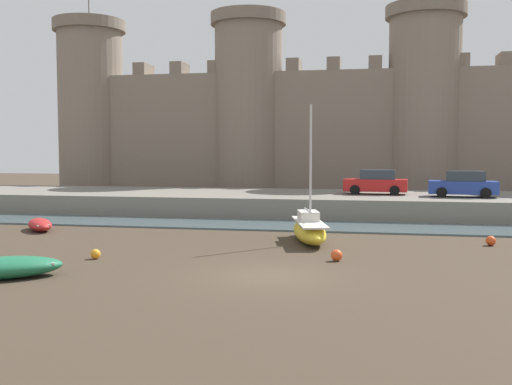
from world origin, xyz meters
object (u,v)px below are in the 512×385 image
object	(u,v)px
rowboat_foreground_centre	(40,224)
car_quay_centre_east	(376,182)
mooring_buoy_mid_mud	(491,241)
mooring_buoy_near_shore	(96,254)
rowboat_midflat_centre	(2,267)
sailboat_foreground_right	(309,230)
mooring_buoy_near_channel	(337,255)
car_quay_centre_west	(463,185)

from	to	relation	value
rowboat_foreground_centre	car_quay_centre_east	xyz separation A→B (m)	(17.39, 11.84, 1.76)
mooring_buoy_mid_mud	car_quay_centre_east	distance (m)	13.57
car_quay_centre_east	mooring_buoy_near_shore	bearing A→B (deg)	-119.73
rowboat_midflat_centre	mooring_buoy_mid_mud	distance (m)	20.01
rowboat_midflat_centre	mooring_buoy_mid_mud	size ratio (longest dim) A/B	9.16
rowboat_midflat_centre	mooring_buoy_near_shore	distance (m)	4.17
sailboat_foreground_right	mooring_buoy_mid_mud	world-z (taller)	sailboat_foreground_right
mooring_buoy_near_channel	car_quay_centre_east	distance (m)	17.71
rowboat_midflat_centre	sailboat_foreground_right	world-z (taller)	sailboat_foreground_right
sailboat_foreground_right	mooring_buoy_mid_mud	distance (m)	8.05
rowboat_foreground_centre	mooring_buoy_mid_mud	size ratio (longest dim) A/B	6.92
mooring_buoy_mid_mud	car_quay_centre_east	xyz separation A→B (m)	(-4.96, 12.49, 1.88)
rowboat_foreground_centre	mooring_buoy_near_shore	size ratio (longest dim) A/B	7.80
rowboat_midflat_centre	mooring_buoy_near_shore	bearing A→B (deg)	70.57
mooring_buoy_near_shore	car_quay_centre_east	distance (m)	21.85
mooring_buoy_near_channel	rowboat_midflat_centre	bearing A→B (deg)	-153.56
rowboat_foreground_centre	car_quay_centre_west	bearing A→B (deg)	24.69
mooring_buoy_near_channel	mooring_buoy_near_shore	bearing A→B (deg)	-171.63
car_quay_centre_west	car_quay_centre_east	distance (m)	5.50
mooring_buoy_mid_mud	car_quay_centre_west	distance (m)	11.25
mooring_buoy_near_channel	mooring_buoy_near_shore	world-z (taller)	mooring_buoy_near_channel
rowboat_foreground_centre	mooring_buoy_mid_mud	distance (m)	22.36
sailboat_foreground_right	mooring_buoy_mid_mud	xyz separation A→B (m)	(8.02, 0.56, -0.36)
mooring_buoy_near_shore	car_quay_centre_west	bearing A→B (deg)	47.37
rowboat_midflat_centre	mooring_buoy_near_shore	world-z (taller)	rowboat_midflat_centre
sailboat_foreground_right	mooring_buoy_mid_mud	size ratio (longest dim) A/B	14.30
mooring_buoy_mid_mud	car_quay_centre_west	world-z (taller)	car_quay_centre_west
car_quay_centre_east	mooring_buoy_near_channel	bearing A→B (deg)	-95.03
car_quay_centre_west	car_quay_centre_east	world-z (taller)	same
rowboat_midflat_centre	car_quay_centre_east	bearing A→B (deg)	61.92
mooring_buoy_near_channel	mooring_buoy_mid_mud	world-z (taller)	mooring_buoy_near_channel
car_quay_centre_east	car_quay_centre_west	bearing A→B (deg)	-14.79
mooring_buoy_mid_mud	rowboat_midflat_centre	bearing A→B (deg)	-148.90
mooring_buoy_near_shore	rowboat_midflat_centre	bearing A→B (deg)	-109.43
rowboat_midflat_centre	car_quay_centre_east	distance (m)	25.93
rowboat_midflat_centre	car_quay_centre_east	world-z (taller)	car_quay_centre_east
sailboat_foreground_right	rowboat_midflat_centre	bearing A→B (deg)	-132.99
sailboat_foreground_right	car_quay_centre_east	xyz separation A→B (m)	(3.06, 13.05, 1.52)
mooring_buoy_near_shore	mooring_buoy_mid_mud	bearing A→B (deg)	22.14
car_quay_centre_west	rowboat_foreground_centre	bearing A→B (deg)	-155.31
car_quay_centre_west	sailboat_foreground_right	bearing A→B (deg)	-125.73
sailboat_foreground_right	mooring_buoy_mid_mud	bearing A→B (deg)	3.98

